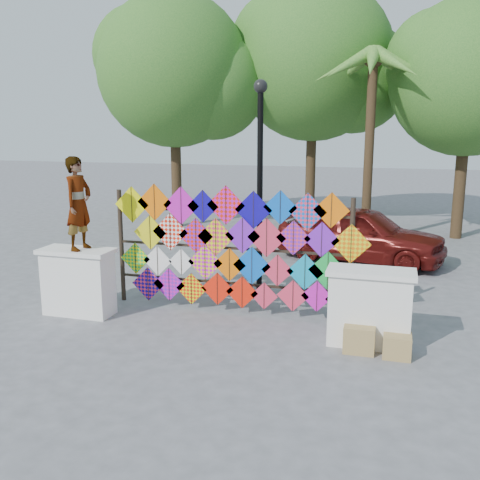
{
  "coord_description": "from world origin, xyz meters",
  "views": [
    {
      "loc": [
        2.95,
        -8.74,
        3.52
      ],
      "look_at": [
        0.27,
        0.6,
        1.46
      ],
      "focal_mm": 40.0,
      "sensor_mm": 36.0,
      "label": 1
    }
  ],
  "objects_px": {
    "kite_rack": "(232,249)",
    "sedan": "(360,234)",
    "lamppost": "(260,168)",
    "vendor_woman": "(78,204)"
  },
  "relations": [
    {
      "from": "sedan",
      "to": "lamppost",
      "type": "height_order",
      "value": "lamppost"
    },
    {
      "from": "vendor_woman",
      "to": "sedan",
      "type": "bearing_deg",
      "value": -34.4
    },
    {
      "from": "kite_rack",
      "to": "sedan",
      "type": "distance_m",
      "value": 5.25
    },
    {
      "from": "kite_rack",
      "to": "lamppost",
      "type": "relative_size",
      "value": 1.12
    },
    {
      "from": "kite_rack",
      "to": "sedan",
      "type": "height_order",
      "value": "kite_rack"
    },
    {
      "from": "kite_rack",
      "to": "sedan",
      "type": "xyz_separation_m",
      "value": [
        2.12,
        4.78,
        -0.51
      ]
    },
    {
      "from": "sedan",
      "to": "lamppost",
      "type": "distance_m",
      "value": 4.44
    },
    {
      "from": "vendor_woman",
      "to": "lamppost",
      "type": "height_order",
      "value": "lamppost"
    },
    {
      "from": "kite_rack",
      "to": "vendor_woman",
      "type": "relative_size",
      "value": 2.9
    },
    {
      "from": "vendor_woman",
      "to": "sedan",
      "type": "relative_size",
      "value": 0.39
    }
  ]
}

